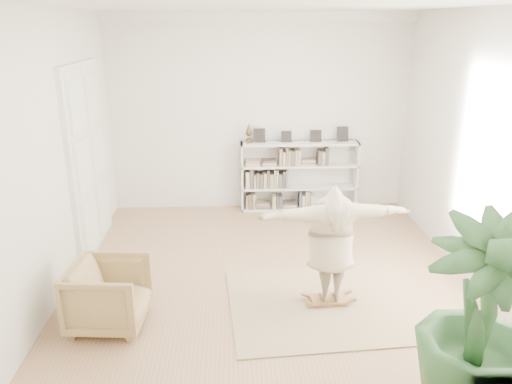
% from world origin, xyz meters
% --- Properties ---
extents(floor, '(6.00, 6.00, 0.00)m').
position_xyz_m(floor, '(0.00, 0.00, 0.00)').
color(floor, '#986D4E').
rests_on(floor, ground).
extents(room_shell, '(6.00, 6.00, 6.00)m').
position_xyz_m(room_shell, '(0.00, 2.94, 3.51)').
color(room_shell, silver).
rests_on(room_shell, floor).
extents(doors, '(0.09, 1.78, 2.92)m').
position_xyz_m(doors, '(-2.70, 1.30, 1.40)').
color(doors, white).
rests_on(doors, floor).
extents(bookshelf, '(2.20, 0.35, 1.64)m').
position_xyz_m(bookshelf, '(0.74, 2.82, 0.64)').
color(bookshelf, silver).
rests_on(bookshelf, floor).
extents(armchair, '(0.93, 0.91, 0.79)m').
position_xyz_m(armchair, '(-1.97, -0.99, 0.39)').
color(armchair, tan).
rests_on(armchair, floor).
extents(rug, '(2.63, 2.17, 0.02)m').
position_xyz_m(rug, '(0.69, -0.66, 0.01)').
color(rug, tan).
rests_on(rug, floor).
extents(rocker_board, '(0.47, 0.30, 0.10)m').
position_xyz_m(rocker_board, '(0.69, -0.66, 0.06)').
color(rocker_board, brown).
rests_on(rocker_board, rug).
extents(person, '(1.89, 0.63, 1.51)m').
position_xyz_m(person, '(0.69, -0.66, 0.87)').
color(person, '#C8B496').
rests_on(person, rocker_board).
extents(houseplant, '(1.35, 1.35, 1.89)m').
position_xyz_m(houseplant, '(1.62, -2.55, 0.95)').
color(houseplant, '#295028').
rests_on(houseplant, floor).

